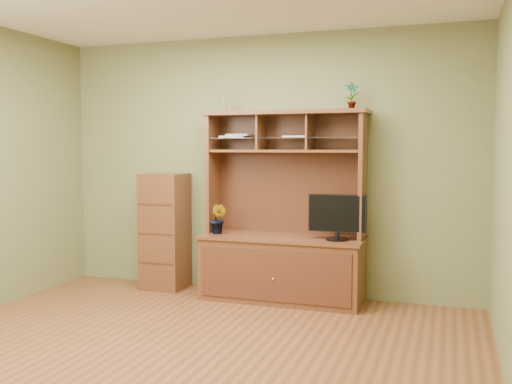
% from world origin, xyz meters
% --- Properties ---
extents(room, '(4.54, 4.04, 2.74)m').
position_xyz_m(room, '(0.00, 0.00, 1.35)').
color(room, brown).
rests_on(room, ground).
extents(media_hutch, '(1.66, 0.61, 1.90)m').
position_xyz_m(media_hutch, '(0.30, 1.73, 0.52)').
color(media_hutch, '#442613').
rests_on(media_hutch, room).
extents(monitor, '(0.55, 0.21, 0.44)m').
position_xyz_m(monitor, '(0.86, 1.64, 0.88)').
color(monitor, black).
rests_on(monitor, media_hutch).
extents(orchid_plant, '(0.20, 0.18, 0.31)m').
position_xyz_m(orchid_plant, '(-0.36, 1.65, 0.81)').
color(orchid_plant, '#2F531C').
rests_on(orchid_plant, media_hutch).
extents(top_plant, '(0.16, 0.13, 0.27)m').
position_xyz_m(top_plant, '(0.96, 1.80, 2.03)').
color(top_plant, '#266021').
rests_on(top_plant, media_hutch).
extents(reed_diffuser, '(0.06, 0.06, 0.29)m').
position_xyz_m(reed_diffuser, '(-0.36, 1.80, 2.01)').
color(reed_diffuser, silver).
rests_on(reed_diffuser, media_hutch).
extents(magazines, '(0.94, 0.22, 0.04)m').
position_xyz_m(magazines, '(-0.02, 1.80, 1.65)').
color(magazines, '#BCBCC2').
rests_on(magazines, media_hutch).
extents(side_cabinet, '(0.45, 0.41, 1.25)m').
position_xyz_m(side_cabinet, '(-1.05, 1.78, 0.63)').
color(side_cabinet, '#442613').
rests_on(side_cabinet, room).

